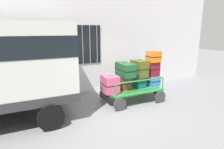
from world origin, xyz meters
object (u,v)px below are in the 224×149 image
luggage_cart (132,91)px  suitcase_midleft_bottom (125,83)px  suitcase_midleft_middle (125,70)px  suitcase_midright_bottom (152,80)px  suitcase_center_bottom (139,82)px  suitcase_left_bottom (110,84)px  suitcase_midright_top (153,56)px  suitcase_center_middle (139,68)px  backpack (156,89)px  suitcase_midright_middle (153,69)px

luggage_cart → suitcase_midleft_bottom: size_ratio=4.15×
suitcase_midleft_middle → suitcase_midright_bottom: (1.22, 0.05, -0.54)m
suitcase_center_bottom → suitcase_left_bottom: bearing=-176.8°
suitcase_midleft_middle → suitcase_midright_bottom: size_ratio=1.79×
suitcase_midleft_middle → suitcase_midright_top: suitcase_midright_top is taller
luggage_cart → suitcase_center_bottom: bearing=6.2°
luggage_cart → suitcase_midright_top: suitcase_midright_top is taller
suitcase_midleft_middle → suitcase_center_middle: (0.61, 0.03, -0.02)m
suitcase_midleft_middle → suitcase_center_middle: suitcase_center_middle is taller
suitcase_center_bottom → suitcase_midleft_middle: bearing=-176.3°
suitcase_left_bottom → backpack: size_ratio=1.47×
suitcase_center_bottom → suitcase_midright_top: (0.61, -0.01, 0.91)m
suitcase_center_bottom → suitcase_midleft_bottom: bearing=-175.9°
suitcase_center_bottom → suitcase_midright_middle: bearing=-4.2°
suitcase_midright_top → luggage_cart: bearing=-178.7°
luggage_cart → backpack: 1.30m
suitcase_midright_middle → suitcase_midright_bottom: bearing=90.0°
luggage_cart → suitcase_center_middle: size_ratio=3.25×
suitcase_left_bottom → suitcase_midright_top: suitcase_midright_top is taller
suitcase_midright_middle → backpack: bearing=32.3°
suitcase_center_bottom → suitcase_midright_middle: size_ratio=0.86×
suitcase_center_bottom → suitcase_center_middle: suitcase_center_middle is taller
suitcase_midright_bottom → suitcase_midright_top: size_ratio=1.03×
suitcase_midleft_bottom → suitcase_left_bottom: bearing=-177.7°
suitcase_midright_top → backpack: 1.44m
suitcase_midleft_bottom → suitcase_midleft_middle: bearing=90.0°
backpack → suitcase_center_bottom: bearing=-169.3°
suitcase_midright_middle → backpack: size_ratio=1.21×
luggage_cart → suitcase_midright_middle: (0.91, -0.01, 0.74)m
suitcase_left_bottom → suitcase_center_bottom: suitcase_left_bottom is taller
luggage_cart → suitcase_left_bottom: bearing=-177.8°
suitcase_left_bottom → suitcase_midleft_middle: size_ratio=0.75×
suitcase_center_bottom → suitcase_midright_top: suitcase_midright_top is taller
suitcase_midleft_middle → suitcase_midright_bottom: 1.33m
luggage_cart → suitcase_midleft_middle: size_ratio=2.40×
suitcase_midright_middle → suitcase_midleft_bottom: bearing=179.9°
suitcase_midright_top → suitcase_midright_bottom: bearing=90.0°
luggage_cart → suitcase_midleft_middle: (-0.30, -0.01, 0.82)m
suitcase_midright_middle → suitcase_center_middle: bearing=176.9°
suitcase_left_bottom → backpack: bearing=6.6°
suitcase_midleft_bottom → suitcase_midright_middle: suitcase_midright_middle is taller
suitcase_midleft_bottom → suitcase_midright_bottom: size_ratio=1.04×
luggage_cart → suitcase_midright_middle: bearing=-0.7°
suitcase_center_bottom → suitcase_midright_top: size_ratio=0.99×
suitcase_left_bottom → suitcase_midright_top: 2.00m
suitcase_midleft_middle → backpack: size_ratio=1.96×
suitcase_midleft_bottom → suitcase_center_middle: 0.77m
luggage_cart → suitcase_midleft_middle: suitcase_midleft_middle is taller
suitcase_midleft_bottom → suitcase_midright_middle: size_ratio=0.94×
suitcase_left_bottom → suitcase_midright_bottom: suitcase_left_bottom is taller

